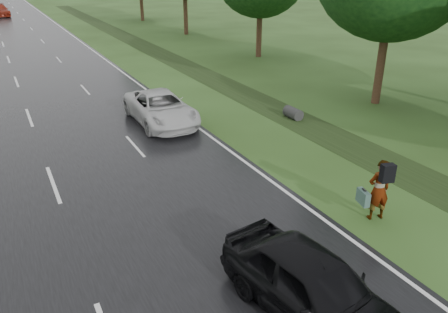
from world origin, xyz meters
TOP-DOWN VIEW (x-y plane):
  - road at (0.00, 45.00)m, footprint 14.00×180.00m
  - edge_stripe_east at (6.75, 45.00)m, footprint 0.12×180.00m
  - center_line at (0.00, 45.00)m, footprint 0.12×180.00m
  - drainage_ditch at (11.50, 18.71)m, footprint 2.20×120.00m
  - pedestrian at (8.17, 1.32)m, footprint 0.91×0.91m
  - white_pickup at (5.50, 12.25)m, footprint 2.45×5.22m
  - dark_sedan at (3.99, -1.00)m, footprint 2.51×4.82m
  - far_car_red at (1.00, 65.85)m, footprint 2.64×5.72m

SIDE VIEW (x-z plane):
  - road at x=0.00m, z-range 0.00..0.04m
  - drainage_ditch at x=11.50m, z-range -0.24..0.32m
  - edge_stripe_east at x=6.75m, z-range 0.04..0.05m
  - center_line at x=0.00m, z-range 0.04..0.05m
  - white_pickup at x=5.50m, z-range 0.04..1.49m
  - dark_sedan at x=3.99m, z-range 0.04..1.61m
  - far_car_red at x=1.00m, z-range 0.04..1.66m
  - pedestrian at x=8.17m, z-range 0.03..1.93m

